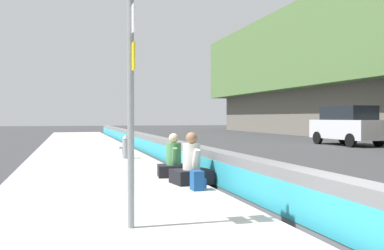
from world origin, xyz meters
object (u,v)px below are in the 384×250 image
route_sign_post (131,73)px  fire_hydrant (126,146)px  seated_person_middle (174,163)px  backpack (198,181)px  seated_person_foreground (192,167)px  parked_car_fourth (347,125)px

route_sign_post → fire_hydrant: (9.89, -1.16, -1.65)m
route_sign_post → seated_person_middle: route_sign_post is taller
route_sign_post → backpack: 3.69m
seated_person_foreground → parked_car_fourth: parked_car_fourth is taller
route_sign_post → seated_person_foreground: size_ratio=3.10×
fire_hydrant → backpack: 7.27m
fire_hydrant → seated_person_foreground: seated_person_foreground is taller
fire_hydrant → seated_person_foreground: size_ratio=0.76×
seated_person_middle → backpack: (-2.11, 0.00, -0.15)m
route_sign_post → backpack: bearing=-33.1°
backpack → seated_person_foreground: bearing=-7.9°
seated_person_foreground → parked_car_fourth: 17.84m
route_sign_post → seated_person_foreground: route_sign_post is taller
seated_person_middle → parked_car_fourth: size_ratio=0.22×
route_sign_post → parked_car_fourth: bearing=-42.9°
route_sign_post → fire_hydrant: size_ratio=4.09×
route_sign_post → seated_person_foreground: bearing=-27.5°
seated_person_middle → fire_hydrant: bearing=6.3°
seated_person_foreground → backpack: size_ratio=2.90×
seated_person_foreground → seated_person_middle: bearing=5.8°
fire_hydrant → parked_car_fourth: bearing=-66.3°
route_sign_post → fire_hydrant: 10.09m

